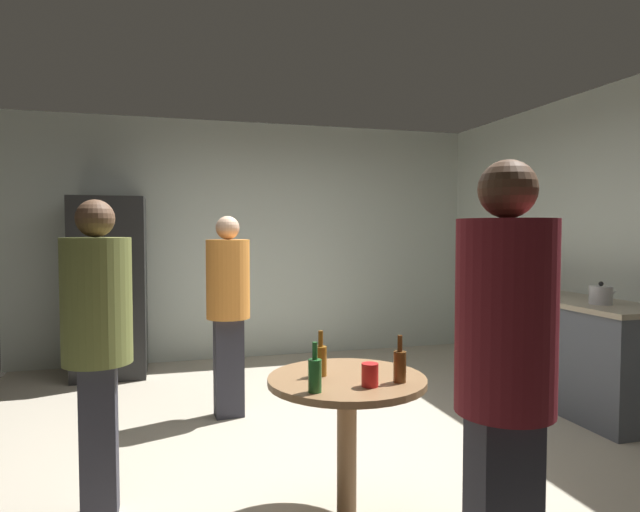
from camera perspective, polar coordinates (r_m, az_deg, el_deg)
The scene contains 16 objects.
ground_plane at distance 4.08m, azimuth -0.53°, elevation -19.16°, with size 5.20×5.20×0.10m, color #B2A893.
wall_back at distance 6.36m, azimuth -6.78°, elevation 1.62°, with size 5.32×0.06×2.70m, color beige.
wall_side_right at distance 5.15m, azimuth 28.99°, elevation 1.03°, with size 0.06×5.20×2.70m, color beige.
refrigerator at distance 5.91m, azimuth -21.13°, elevation -3.00°, with size 0.70×0.68×1.80m.
kitchen_counter at distance 5.19m, azimuth 24.10°, elevation -8.85°, with size 0.64×1.86×0.90m.
kettle at distance 4.74m, azimuth 27.32°, elevation -3.64°, with size 0.24×0.17×0.18m.
wine_bottle_on_counter at distance 5.60m, azimuth 20.80°, elevation -2.10°, with size 0.08×0.08×0.31m.
beer_bottle_on_counter at distance 5.26m, azimuth 23.05°, elevation -2.82°, with size 0.06×0.06×0.23m.
foreground_table at distance 2.84m, azimuth 2.83°, elevation -14.54°, with size 0.80×0.80×0.73m.
beer_bottle_amber at distance 2.80m, azimuth 0.07°, elevation -10.76°, with size 0.06×0.06×0.23m.
beer_bottle_brown at distance 2.72m, azimuth 8.34°, elevation -11.22°, with size 0.06×0.06×0.23m.
beer_bottle_green at distance 2.53m, azimuth -0.54°, elevation -12.23°, with size 0.06×0.06×0.23m.
plastic_cup_red at distance 2.64m, azimuth 5.24°, elevation -12.27°, with size 0.08×0.08×0.11m, color red.
person_in_orange_shirt at distance 4.35m, azimuth -9.58°, elevation -4.58°, with size 0.36×0.36×1.58m.
person_in_olive_shirt at distance 2.99m, azimuth -22.25°, elevation -7.57°, with size 0.35×0.35×1.63m.
person_in_maroon_shirt at distance 2.02m, azimuth 18.76°, elevation -10.87°, with size 0.37×0.37×1.71m.
Camera 1 is at (-1.00, -3.65, 1.47)m, focal length 30.61 mm.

